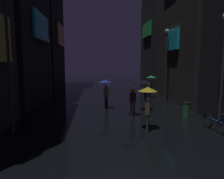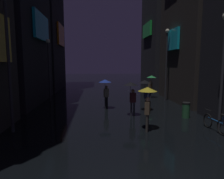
# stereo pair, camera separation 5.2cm
# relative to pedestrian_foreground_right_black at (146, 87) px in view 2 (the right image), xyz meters

# --- Properties ---
(building_right_far) EXTENTS (4.25, 7.04, 21.47)m
(building_right_far) POSITION_rel_pedestrian_foreground_right_black_xyz_m (5.21, 12.17, 9.07)
(building_right_far) COLOR #232328
(building_right_far) RESTS_ON ground
(pedestrian_foreground_right_black) EXTENTS (0.90, 0.90, 2.12)m
(pedestrian_foreground_right_black) POSITION_rel_pedestrian_foreground_right_black_xyz_m (0.00, 0.00, 0.00)
(pedestrian_foreground_right_black) COLOR black
(pedestrian_foreground_right_black) RESTS_ON ground
(pedestrian_near_crossing_yellow) EXTENTS (0.90, 0.90, 2.12)m
(pedestrian_near_crossing_yellow) POSITION_rel_pedestrian_foreground_right_black_xyz_m (-0.90, -3.97, 0.00)
(pedestrian_near_crossing_yellow) COLOR #38332D
(pedestrian_near_crossing_yellow) RESTS_ON ground
(pedestrian_midstreet_left_blue) EXTENTS (0.90, 0.90, 2.12)m
(pedestrian_midstreet_left_blue) POSITION_rel_pedestrian_foreground_right_black_xyz_m (-2.67, 0.85, 0.00)
(pedestrian_midstreet_left_blue) COLOR black
(pedestrian_midstreet_left_blue) RESTS_ON ground
(pedestrian_far_right_black) EXTENTS (0.90, 0.90, 2.12)m
(pedestrian_far_right_black) POSITION_rel_pedestrian_foreground_right_black_xyz_m (-1.19, -1.24, 0.00)
(pedestrian_far_right_black) COLOR #2D2D38
(pedestrian_far_right_black) RESTS_ON ground
(pedestrian_foreground_left_green) EXTENTS (0.90, 0.90, 2.12)m
(pedestrian_foreground_left_green) POSITION_rel_pedestrian_foreground_right_black_xyz_m (1.81, 5.10, 0.00)
(pedestrian_foreground_left_green) COLOR #2D2D38
(pedestrian_foreground_left_green) RESTS_ON ground
(bicycle_parked_at_storefront) EXTENTS (0.17, 1.82, 0.96)m
(bicycle_parked_at_storefront) POSITION_rel_pedestrian_foreground_right_black_xyz_m (2.32, -4.31, -1.28)
(bicycle_parked_at_storefront) COLOR black
(bicycle_parked_at_storefront) RESTS_ON ground
(streetlamp_left_near) EXTENTS (0.36, 0.36, 6.33)m
(streetlamp_left_near) POSITION_rel_pedestrian_foreground_right_black_xyz_m (-7.28, -3.66, 2.22)
(streetlamp_left_near) COLOR #2D2D33
(streetlamp_left_near) RESTS_ON ground
(streetlamp_right_far) EXTENTS (0.36, 0.36, 6.13)m
(streetlamp_right_far) POSITION_rel_pedestrian_foreground_right_black_xyz_m (2.72, 3.73, 2.11)
(streetlamp_right_far) COLOR #2D2D33
(streetlamp_right_far) RESTS_ON ground
(streetlamp_right_near) EXTENTS (0.36, 0.36, 5.58)m
(streetlamp_right_near) POSITION_rel_pedestrian_foreground_right_black_xyz_m (2.72, -4.01, 1.82)
(streetlamp_right_near) COLOR #2D2D33
(streetlamp_right_near) RESTS_ON ground
(streetlamp_left_far) EXTENTS (0.36, 0.36, 5.26)m
(streetlamp_left_far) POSITION_rel_pedestrian_foreground_right_black_xyz_m (-7.28, 4.11, 1.64)
(streetlamp_left_far) COLOR #2D2D33
(streetlamp_left_far) RESTS_ON ground
(trash_bin) EXTENTS (0.46, 0.46, 0.93)m
(trash_bin) POSITION_rel_pedestrian_foreground_right_black_xyz_m (2.02, -1.86, -1.20)
(trash_bin) COLOR #265933
(trash_bin) RESTS_ON ground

